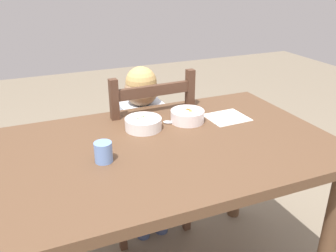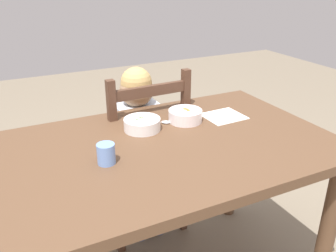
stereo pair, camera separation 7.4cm
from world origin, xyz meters
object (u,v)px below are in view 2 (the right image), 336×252
object	(u,v)px
dining_table	(165,169)
dining_chair	(141,158)
child_figure	(140,129)
spoon	(171,122)
drinking_cup	(106,154)
bowl_of_peas	(142,124)
bowl_of_carrots	(185,115)

from	to	relation	value
dining_table	dining_chair	distance (m)	0.51
child_figure	spoon	distance (m)	0.32
dining_chair	drinking_cup	distance (m)	0.69
dining_table	bowl_of_peas	bearing A→B (deg)	98.50
dining_table	bowl_of_carrots	xyz separation A→B (m)	(0.18, 0.17, 0.14)
dining_table	bowl_of_peas	xyz separation A→B (m)	(-0.02, 0.17, 0.14)
dining_chair	drinking_cup	bearing A→B (deg)	-122.80
drinking_cup	bowl_of_carrots	bearing A→B (deg)	26.02
bowl_of_peas	bowl_of_carrots	bearing A→B (deg)	-0.01
dining_table	child_figure	bearing A→B (deg)	80.30
child_figure	bowl_of_peas	size ratio (longest dim) A/B	6.06
spoon	drinking_cup	size ratio (longest dim) A/B	1.71
dining_chair	dining_table	bearing A→B (deg)	-99.84
bowl_of_peas	bowl_of_carrots	size ratio (longest dim) A/B	1.04
spoon	dining_table	bearing A→B (deg)	-123.25
dining_chair	bowl_of_carrots	xyz separation A→B (m)	(0.10, -0.30, 0.34)
child_figure	bowl_of_peas	world-z (taller)	child_figure
bowl_of_carrots	dining_chair	bearing A→B (deg)	108.91
spoon	bowl_of_peas	bearing A→B (deg)	-177.31
dining_chair	bowl_of_peas	size ratio (longest dim) A/B	6.07
dining_table	bowl_of_peas	size ratio (longest dim) A/B	8.68
bowl_of_carrots	drinking_cup	distance (m)	0.48
dining_chair	bowl_of_carrots	bearing A→B (deg)	-71.09
dining_table	drinking_cup	size ratio (longest dim) A/B	18.15
bowl_of_peas	drinking_cup	world-z (taller)	drinking_cup
dining_chair	drinking_cup	xyz separation A→B (m)	(-0.33, -0.51, 0.35)
dining_chair	child_figure	size ratio (longest dim) A/B	1.00
drinking_cup	child_figure	bearing A→B (deg)	57.16
dining_table	child_figure	xyz separation A→B (m)	(0.08, 0.46, -0.03)
dining_chair	child_figure	world-z (taller)	dining_chair
dining_chair	child_figure	distance (m)	0.17
child_figure	bowl_of_carrots	world-z (taller)	child_figure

